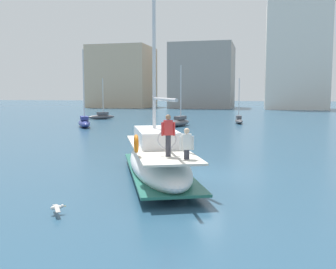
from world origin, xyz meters
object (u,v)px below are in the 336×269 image
Objects in this scene: moored_sloop_near at (179,122)px; moored_ketch_distant at (102,116)px; moored_catamaran at (84,122)px; main_sailboat at (158,159)px; moored_cutter_left at (239,120)px; seagull at (57,207)px.

moored_ketch_distant is (-14.12, 9.86, -0.06)m from moored_sloop_near.
moored_ketch_distant is at bearing 104.99° from moored_catamaran.
main_sailboat is 34.04m from moored_cutter_left.
moored_catamaran is at bearing 122.06° from main_sailboat.
seagull is at bearing -68.64° from moored_ketch_distant.
main_sailboat is at bearing -93.24° from moored_cutter_left.
moored_ketch_distant is (-3.63, 13.56, -0.12)m from moored_catamaran.
moored_catamaran is 10.82× the size of seagull.
seagull is at bearing -95.26° from moored_cutter_left.
seagull is at bearing -106.62° from main_sailboat.
moored_catamaran reaches higher than moored_cutter_left.
moored_catamaran is at bearing -75.01° from moored_ketch_distant.
moored_sloop_near is 1.24× the size of moored_cutter_left.
moored_ketch_distant is (-20.76, 3.86, 0.03)m from moored_cutter_left.
moored_cutter_left is at bearing 29.55° from moored_catamaran.
moored_catamaran reaches higher than moored_sloop_near.
moored_sloop_near reaches higher than moored_cutter_left.
main_sailboat is 1.38× the size of moored_catamaran.
moored_sloop_near is 33.96m from seagull.
main_sailboat reaches higher than moored_sloop_near.
moored_sloop_near is 17.23m from moored_ketch_distant.
main_sailboat reaches higher than moored_cutter_left.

